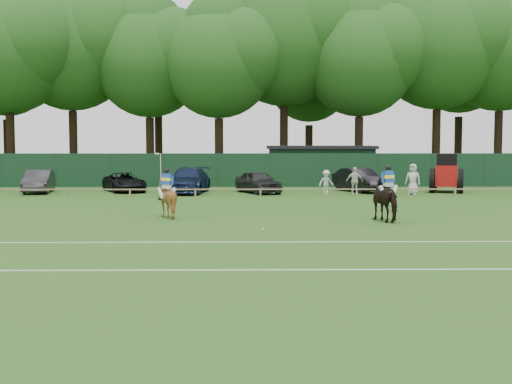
{
  "coord_description": "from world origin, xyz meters",
  "views": [
    {
      "loc": [
        0.1,
        -23.85,
        3.4
      ],
      "look_at": [
        0.5,
        3.0,
        1.4
      ],
      "focal_mm": 48.0,
      "sensor_mm": 36.0,
      "label": 1
    }
  ],
  "objects_px": {
    "horse_chestnut": "(167,199)",
    "estate_black": "(359,180)",
    "horse_dark": "(388,199)",
    "polo_ball": "(263,229)",
    "spectator_left": "(326,182)",
    "sedan_grey": "(39,181)",
    "spectator_mid": "(354,181)",
    "sedan_navy": "(188,180)",
    "spectator_right": "(413,179)",
    "utility_shed": "(320,165)",
    "hatch_grey": "(258,182)",
    "tractor": "(447,174)",
    "suv_black": "(124,182)"
  },
  "relations": [
    {
      "from": "horse_dark",
      "to": "spectator_mid",
      "type": "distance_m",
      "value": 14.16
    },
    {
      "from": "hatch_grey",
      "to": "utility_shed",
      "type": "height_order",
      "value": "utility_shed"
    },
    {
      "from": "estate_black",
      "to": "tractor",
      "type": "height_order",
      "value": "tractor"
    },
    {
      "from": "spectator_right",
      "to": "utility_shed",
      "type": "xyz_separation_m",
      "value": [
        -4.73,
        10.63,
        0.55
      ]
    },
    {
      "from": "spectator_left",
      "to": "polo_ball",
      "type": "height_order",
      "value": "spectator_left"
    },
    {
      "from": "estate_black",
      "to": "spectator_right",
      "type": "bearing_deg",
      "value": -62.46
    },
    {
      "from": "utility_shed",
      "to": "tractor",
      "type": "relative_size",
      "value": 2.39
    },
    {
      "from": "estate_black",
      "to": "tractor",
      "type": "distance_m",
      "value": 5.76
    },
    {
      "from": "horse_dark",
      "to": "suv_black",
      "type": "distance_m",
      "value": 22.26
    },
    {
      "from": "estate_black",
      "to": "spectator_left",
      "type": "relative_size",
      "value": 3.14
    },
    {
      "from": "hatch_grey",
      "to": "tractor",
      "type": "xyz_separation_m",
      "value": [
        12.56,
        0.52,
        0.47
      ]
    },
    {
      "from": "horse_dark",
      "to": "sedan_grey",
      "type": "distance_m",
      "value": 25.6
    },
    {
      "from": "spectator_mid",
      "to": "tractor",
      "type": "bearing_deg",
      "value": 19.94
    },
    {
      "from": "horse_chestnut",
      "to": "estate_black",
      "type": "bearing_deg",
      "value": -109.72
    },
    {
      "from": "spectator_left",
      "to": "polo_ball",
      "type": "bearing_deg",
      "value": -117.97
    },
    {
      "from": "suv_black",
      "to": "tractor",
      "type": "relative_size",
      "value": 1.31
    },
    {
      "from": "sedan_grey",
      "to": "spectator_right",
      "type": "height_order",
      "value": "spectator_right"
    },
    {
      "from": "sedan_grey",
      "to": "spectator_mid",
      "type": "bearing_deg",
      "value": -14.57
    },
    {
      "from": "horse_dark",
      "to": "horse_chestnut",
      "type": "height_order",
      "value": "horse_dark"
    },
    {
      "from": "sedan_grey",
      "to": "horse_dark",
      "type": "bearing_deg",
      "value": -48.11
    },
    {
      "from": "utility_shed",
      "to": "tractor",
      "type": "bearing_deg",
      "value": -49.24
    },
    {
      "from": "sedan_grey",
      "to": "hatch_grey",
      "type": "bearing_deg",
      "value": -10.57
    },
    {
      "from": "spectator_right",
      "to": "horse_dark",
      "type": "bearing_deg",
      "value": -80.68
    },
    {
      "from": "spectator_mid",
      "to": "spectator_left",
      "type": "bearing_deg",
      "value": 145.79
    },
    {
      "from": "horse_dark",
      "to": "polo_ball",
      "type": "relative_size",
      "value": 24.63
    },
    {
      "from": "horse_dark",
      "to": "sedan_grey",
      "type": "bearing_deg",
      "value": -56.45
    },
    {
      "from": "spectator_right",
      "to": "polo_ball",
      "type": "relative_size",
      "value": 21.87
    },
    {
      "from": "horse_chestnut",
      "to": "estate_black",
      "type": "height_order",
      "value": "horse_chestnut"
    },
    {
      "from": "sedan_grey",
      "to": "utility_shed",
      "type": "xyz_separation_m",
      "value": [
        19.56,
        8.65,
        0.78
      ]
    },
    {
      "from": "sedan_grey",
      "to": "utility_shed",
      "type": "bearing_deg",
      "value": 15.39
    },
    {
      "from": "sedan_grey",
      "to": "spectator_right",
      "type": "relative_size",
      "value": 2.34
    },
    {
      "from": "sedan_grey",
      "to": "sedan_navy",
      "type": "bearing_deg",
      "value": -10.13
    },
    {
      "from": "estate_black",
      "to": "spectator_left",
      "type": "distance_m",
      "value": 2.9
    },
    {
      "from": "sedan_grey",
      "to": "hatch_grey",
      "type": "relative_size",
      "value": 1.05
    },
    {
      "from": "horse_chestnut",
      "to": "horse_dark",
      "type": "bearing_deg",
      "value": -172.16
    },
    {
      "from": "hatch_grey",
      "to": "estate_black",
      "type": "relative_size",
      "value": 0.91
    },
    {
      "from": "sedan_navy",
      "to": "spectator_left",
      "type": "height_order",
      "value": "sedan_navy"
    },
    {
      "from": "horse_dark",
      "to": "utility_shed",
      "type": "relative_size",
      "value": 0.26
    },
    {
      "from": "hatch_grey",
      "to": "spectator_mid",
      "type": "xyz_separation_m",
      "value": [
        6.06,
        -1.66,
        0.14
      ]
    },
    {
      "from": "horse_chestnut",
      "to": "sedan_navy",
      "type": "relative_size",
      "value": 0.29
    },
    {
      "from": "polo_ball",
      "to": "sedan_navy",
      "type": "bearing_deg",
      "value": 103.15
    },
    {
      "from": "suv_black",
      "to": "spectator_left",
      "type": "xyz_separation_m",
      "value": [
        13.39,
        -1.81,
        0.13
      ]
    },
    {
      "from": "spectator_left",
      "to": "spectator_right",
      "type": "distance_m",
      "value": 5.49
    },
    {
      "from": "hatch_grey",
      "to": "utility_shed",
      "type": "xyz_separation_m",
      "value": [
        5.1,
        9.18,
        0.79
      ]
    },
    {
      "from": "horse_dark",
      "to": "polo_ball",
      "type": "distance_m",
      "value": 6.21
    },
    {
      "from": "sedan_grey",
      "to": "spectator_mid",
      "type": "relative_size",
      "value": 2.6
    },
    {
      "from": "horse_chestnut",
      "to": "spectator_left",
      "type": "distance_m",
      "value": 16.46
    },
    {
      "from": "spectator_right",
      "to": "utility_shed",
      "type": "relative_size",
      "value": 0.23
    },
    {
      "from": "sedan_navy",
      "to": "spectator_mid",
      "type": "bearing_deg",
      "value": -4.2
    },
    {
      "from": "utility_shed",
      "to": "tractor",
      "type": "xyz_separation_m",
      "value": [
        7.46,
        -8.66,
        -0.33
      ]
    }
  ]
}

